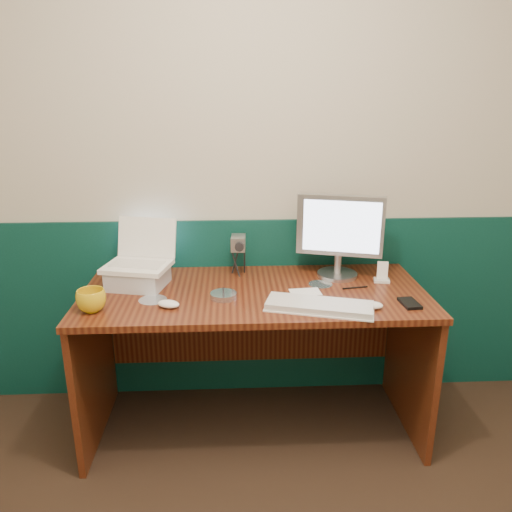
{
  "coord_description": "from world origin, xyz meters",
  "views": [
    {
      "loc": [
        -0.21,
        -0.78,
        1.63
      ],
      "look_at": [
        -0.11,
        1.23,
        0.97
      ],
      "focal_mm": 35.0,
      "sensor_mm": 36.0,
      "label": 1
    }
  ],
  "objects": [
    {
      "name": "mouse_left",
      "position": [
        -0.49,
        1.21,
        0.77
      ],
      "size": [
        0.11,
        0.09,
        0.03
      ],
      "primitive_type": "ellipsoid",
      "rotation": [
        0.0,
        0.0,
        -0.34
      ],
      "color": "white",
      "rests_on": "desk"
    },
    {
      "name": "music_player",
      "position": [
        0.52,
        1.47,
        0.81
      ],
      "size": [
        0.06,
        0.04,
        0.09
      ],
      "primitive_type": "cube",
      "rotation": [
        -0.17,
        0.0,
        -0.2
      ],
      "color": "white",
      "rests_on": "dock"
    },
    {
      "name": "mug",
      "position": [
        -0.81,
        1.19,
        0.8
      ],
      "size": [
        0.15,
        0.15,
        0.1
      ],
      "primitive_type": "imported",
      "rotation": [
        0.0,
        0.0,
        0.27
      ],
      "color": "gold",
      "rests_on": "desk"
    },
    {
      "name": "cd_spindle",
      "position": [
        -0.25,
        1.3,
        0.76
      ],
      "size": [
        0.12,
        0.12,
        0.02
      ],
      "primitive_type": "cylinder",
      "color": "#AEB4BE",
      "rests_on": "desk"
    },
    {
      "name": "papers",
      "position": [
        0.13,
        1.34,
        0.75
      ],
      "size": [
        0.15,
        0.11,
        0.0
      ],
      "primitive_type": "cube",
      "rotation": [
        0.0,
        0.0,
        0.1
      ],
      "color": "silver",
      "rests_on": "desk"
    },
    {
      "name": "mouse_right",
      "position": [
        0.38,
        1.15,
        0.77
      ],
      "size": [
        0.1,
        0.07,
        0.03
      ],
      "primitive_type": "ellipsoid",
      "rotation": [
        0.0,
        0.0,
        -0.18
      ],
      "color": "white",
      "rests_on": "desk"
    },
    {
      "name": "keyboard",
      "position": [
        0.16,
        1.16,
        0.76
      ],
      "size": [
        0.47,
        0.27,
        0.03
      ],
      "primitive_type": "cube",
      "rotation": [
        0.0,
        0.0,
        -0.28
      ],
      "color": "silver",
      "rests_on": "desk"
    },
    {
      "name": "cd_loose_b",
      "position": [
        0.21,
        1.45,
        0.75
      ],
      "size": [
        0.11,
        0.11,
        0.0
      ],
      "primitive_type": "cylinder",
      "color": "silver",
      "rests_on": "desk"
    },
    {
      "name": "camcorder",
      "position": [
        -0.18,
        1.61,
        0.86
      ],
      "size": [
        0.11,
        0.15,
        0.22
      ],
      "primitive_type": null,
      "rotation": [
        0.0,
        0.0,
        -0.06
      ],
      "color": "#ACACB0",
      "rests_on": "desk"
    },
    {
      "name": "dock",
      "position": [
        0.52,
        1.47,
        0.76
      ],
      "size": [
        0.08,
        0.07,
        0.01
      ],
      "primitive_type": "cube",
      "rotation": [
        0.0,
        0.0,
        -0.2
      ],
      "color": "silver",
      "rests_on": "desk"
    },
    {
      "name": "laptop",
      "position": [
        -0.66,
        1.47,
        0.96
      ],
      "size": [
        0.34,
        0.29,
        0.24
      ],
      "primitive_type": null,
      "rotation": [
        0.0,
        0.0,
        -0.23
      ],
      "color": "white",
      "rests_on": "laptop_riser"
    },
    {
      "name": "pen",
      "position": [
        0.37,
        1.39,
        0.75
      ],
      "size": [
        0.12,
        0.03,
        0.01
      ],
      "primitive_type": "cylinder",
      "rotation": [
        0.0,
        1.57,
        0.16
      ],
      "color": "black",
      "rests_on": "desk"
    },
    {
      "name": "desk",
      "position": [
        -0.11,
        1.38,
        0.38
      ],
      "size": [
        1.6,
        0.7,
        0.75
      ],
      "primitive_type": "cube",
      "color": "#3A140A",
      "rests_on": "ground"
    },
    {
      "name": "cd_loose_a",
      "position": [
        -0.57,
        1.29,
        0.75
      ],
      "size": [
        0.13,
        0.13,
        0.0
      ],
      "primitive_type": "cylinder",
      "color": "silver",
      "rests_on": "desk"
    },
    {
      "name": "back_wall",
      "position": [
        0.0,
        1.75,
        1.25
      ],
      "size": [
        3.5,
        0.04,
        2.5
      ],
      "primitive_type": "cube",
      "color": "#BFB7A1",
      "rests_on": "ground"
    },
    {
      "name": "laptop_riser",
      "position": [
        -0.66,
        1.47,
        0.79
      ],
      "size": [
        0.3,
        0.27,
        0.09
      ],
      "primitive_type": "cube",
      "rotation": [
        0.0,
        0.0,
        -0.23
      ],
      "color": "#B8BBC3",
      "rests_on": "desk"
    },
    {
      "name": "wainscot",
      "position": [
        0.0,
        1.74,
        0.5
      ],
      "size": [
        3.48,
        0.02,
        1.0
      ],
      "primitive_type": "cube",
      "color": "#07302A",
      "rests_on": "ground"
    },
    {
      "name": "monitor",
      "position": [
        0.32,
        1.56,
        0.96
      ],
      "size": [
        0.44,
        0.23,
        0.42
      ],
      "primitive_type": null,
      "rotation": [
        0.0,
        0.0,
        -0.28
      ],
      "color": "#AAAAAF",
      "rests_on": "desk"
    },
    {
      "name": "pda",
      "position": [
        0.56,
        1.18,
        0.76
      ],
      "size": [
        0.08,
        0.12,
        0.01
      ],
      "primitive_type": "cube",
      "rotation": [
        0.0,
        0.0,
        0.08
      ],
      "color": "black",
      "rests_on": "desk"
    }
  ]
}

